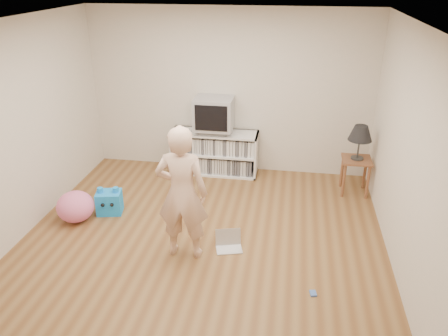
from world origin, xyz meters
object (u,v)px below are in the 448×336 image
Objects in this scene: laptop at (229,243)px; plush_blue at (109,202)px; person at (182,194)px; side_table at (356,167)px; dvd_deck at (214,130)px; crt_tv at (214,113)px; plush_pink at (75,207)px; media_unit at (215,152)px; table_lamp at (360,134)px.

laptop is 0.94× the size of plush_blue.
side_table is at bearing -139.57° from person.
dvd_deck is 0.29m from crt_tv.
crt_tv is at bearing 89.48° from laptop.
person is 3.30× the size of plush_pink.
table_lamp is (2.19, -0.39, 0.59)m from media_unit.
person is at bearing -88.63° from media_unit.
table_lamp is 1.42× the size of laptop.
table_lamp is at bearing 6.72° from plush_blue.
dvd_deck is 0.75× the size of crt_tv.
side_table reaches higher than plush_blue.
side_table is (2.19, -0.39, 0.07)m from media_unit.
dvd_deck is 2.23m from table_lamp.
person is at bearing -173.19° from laptop.
laptop is (-1.64, -1.71, -0.36)m from side_table.
crt_tv reaches higher than plush_blue.
media_unit is at bearing 90.00° from crt_tv.
table_lamp reaches higher than plush_blue.
dvd_deck is at bearing -90.00° from media_unit.
media_unit is at bearing -90.10° from person.
person reaches higher than table_lamp.
crt_tv is (0.00, -0.02, 0.67)m from media_unit.
laptop is (0.55, -2.10, -0.29)m from media_unit.
plush_blue is at bearing -128.10° from crt_tv.
dvd_deck is 0.92× the size of plush_pink.
person is at bearing -88.62° from crt_tv.
laptop is 1.84m from plush_blue.
dvd_deck reaches higher than plush_pink.
media_unit is at bearing 49.32° from plush_pink.
crt_tv is 2.12m from plush_blue.
laptop is at bearing -159.22° from person.
side_table is at bearing 6.72° from plush_blue.
plush_pink is (-1.56, -1.80, -0.53)m from dvd_deck.
dvd_deck is 2.43m from plush_pink.
dvd_deck is 2.29m from person.
table_lamp is (2.19, -0.37, -0.08)m from crt_tv.
plush_pink is (-1.56, -1.79, -0.81)m from crt_tv.
table_lamp is 0.32× the size of person.
laptop is at bearing -29.75° from plush_blue.
person reaches higher than crt_tv.
person is at bearing -43.41° from plush_blue.
table_lamp is 2.88m from person.
side_table is 2.40m from laptop.
plush_pink is at bearing -130.68° from media_unit.
dvd_deck reaches higher than media_unit.
side_table is (2.19, -0.37, -0.32)m from dvd_deck.
laptop is at bearing -133.72° from side_table.
person is (-2.14, -1.92, -0.14)m from table_lamp.
laptop is (-1.64, -1.71, -0.88)m from table_lamp.
plush_blue is at bearing 146.96° from laptop.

